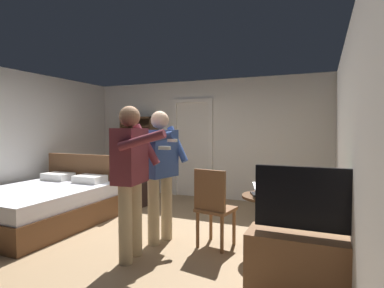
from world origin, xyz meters
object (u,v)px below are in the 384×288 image
object	(u,v)px
bed	(43,204)
side_table	(268,215)
laptop	(266,192)
suitcase_small	(134,194)
wooden_chair	(213,205)
person_striped_shirt	(161,166)
suitcase_dark	(133,190)
person_blue_shirt	(131,171)
bottle_on_table	(279,190)
bookshelf	(140,152)
tv_flatscreen	(310,264)

from	to	relation	value
bed	side_table	bearing A→B (deg)	3.04
laptop	suitcase_small	size ratio (longest dim) A/B	0.88
suitcase_small	laptop	bearing A→B (deg)	-18.54
wooden_chair	bed	bearing A→B (deg)	-177.80
side_table	person_striped_shirt	distance (m)	1.46
bed	suitcase_dark	distance (m)	1.91
side_table	laptop	size ratio (longest dim) A/B	1.65
side_table	suitcase_dark	bearing A→B (deg)	150.75
person_striped_shirt	person_blue_shirt	bearing A→B (deg)	-94.25
wooden_chair	bottle_on_table	bearing A→B (deg)	-0.35
bed	person_striped_shirt	world-z (taller)	person_striped_shirt
bottle_on_table	person_striped_shirt	bearing A→B (deg)	-177.24
person_striped_shirt	wooden_chair	bearing A→B (deg)	6.26
side_table	person_blue_shirt	bearing A→B (deg)	-151.52
bottle_on_table	suitcase_dark	distance (m)	3.65
wooden_chair	suitcase_small	xyz separation A→B (m)	(-2.09, 1.40, -0.32)
laptop	suitcase_dark	world-z (taller)	laptop
wooden_chair	person_striped_shirt	xyz separation A→B (m)	(-0.70, -0.08, 0.46)
side_table	suitcase_small	distance (m)	3.06
bookshelf	suitcase_dark	bearing A→B (deg)	-68.71
bookshelf	laptop	world-z (taller)	bookshelf
bottle_on_table	side_table	bearing A→B (deg)	150.26
suitcase_small	side_table	bearing A→B (deg)	-17.76
tv_flatscreen	wooden_chair	distance (m)	1.47
bookshelf	person_blue_shirt	bearing A→B (deg)	-59.11
person_blue_shirt	person_striped_shirt	bearing A→B (deg)	85.75
bed	suitcase_dark	xyz separation A→B (m)	(0.42, 1.86, -0.08)
bed	person_blue_shirt	xyz separation A→B (m)	(2.02, -0.58, 0.71)
bed	bottle_on_table	size ratio (longest dim) A/B	9.11
suitcase_dark	suitcase_small	distance (m)	0.44
wooden_chair	suitcase_dark	bearing A→B (deg)	143.21
bed	bookshelf	world-z (taller)	bookshelf
bookshelf	suitcase_dark	xyz separation A→B (m)	(0.27, -0.70, -0.72)
tv_flatscreen	suitcase_dark	xyz separation A→B (m)	(-3.51, 2.64, -0.14)
bookshelf	wooden_chair	bearing A→B (deg)	-43.12
side_table	bed	bearing A→B (deg)	-176.96
tv_flatscreen	person_striped_shirt	xyz separation A→B (m)	(-1.86, 0.81, 0.64)
bookshelf	side_table	bearing A→B (deg)	-36.01
side_table	laptop	bearing A→B (deg)	-108.39
bed	bookshelf	distance (m)	2.64
wooden_chair	laptop	bearing A→B (deg)	3.16
side_table	tv_flatscreen	bearing A→B (deg)	-62.28
bookshelf	suitcase_small	world-z (taller)	bookshelf
bookshelf	tv_flatscreen	xyz separation A→B (m)	(3.78, -3.34, -0.58)
bottle_on_table	wooden_chair	world-z (taller)	wooden_chair
side_table	wooden_chair	world-z (taller)	wooden_chair
bed	bottle_on_table	distance (m)	3.60
tv_flatscreen	laptop	xyz separation A→B (m)	(-0.52, 0.92, 0.39)
bookshelf	laptop	size ratio (longest dim) A/B	4.13
suitcase_dark	suitcase_small	world-z (taller)	suitcase_small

